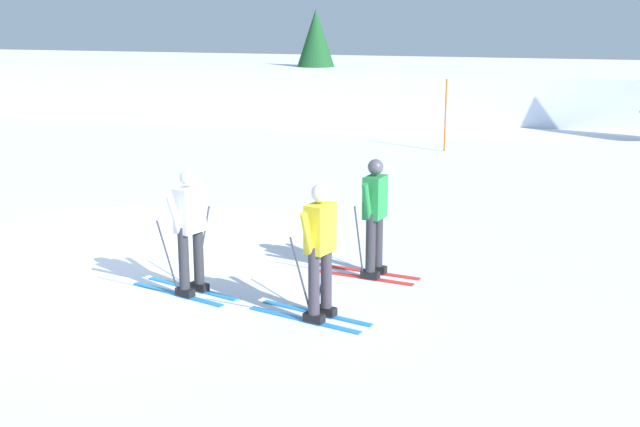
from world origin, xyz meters
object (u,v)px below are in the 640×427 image
(skier_yellow, at_px, (319,248))
(trail_marker_pole, at_px, (445,115))
(skier_white, at_px, (189,228))
(conifer_far_left, at_px, (316,51))
(skier_green, at_px, (374,215))

(skier_yellow, height_order, trail_marker_pole, trail_marker_pole)
(skier_white, bearing_deg, conifer_far_left, 104.20)
(skier_yellow, relative_size, skier_green, 1.00)
(skier_green, height_order, conifer_far_left, conifer_far_left)
(skier_yellow, relative_size, conifer_far_left, 0.45)
(skier_yellow, relative_size, skier_white, 1.00)
(skier_white, bearing_deg, skier_green, 35.23)
(skier_green, xyz_separation_m, conifer_far_left, (-7.46, 19.56, 1.32))
(trail_marker_pole, bearing_deg, skier_yellow, -86.85)
(skier_green, bearing_deg, skier_yellow, -96.16)
(skier_green, distance_m, trail_marker_pole, 11.17)
(skier_green, bearing_deg, trail_marker_pole, 94.70)
(skier_yellow, relative_size, trail_marker_pole, 0.88)
(trail_marker_pole, height_order, conifer_far_left, conifer_far_left)
(trail_marker_pole, bearing_deg, skier_green, -85.30)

